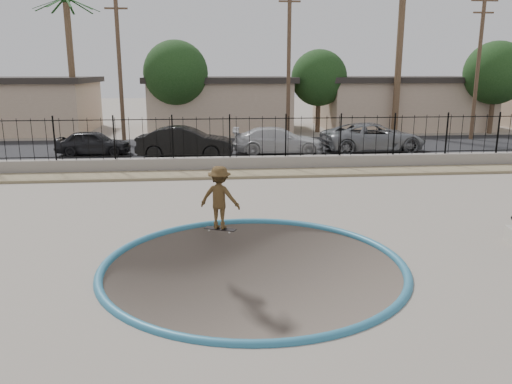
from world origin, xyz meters
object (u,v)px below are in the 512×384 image
at_px(car_d, 373,137).
at_px(skateboard, 220,229).
at_px(car_a, 93,143).
at_px(car_c, 278,141).
at_px(car_b, 185,143).
at_px(skater, 220,201).

bearing_deg(car_d, skateboard, 141.38).
height_order(car_a, car_c, car_c).
height_order(car_b, car_c, car_b).
bearing_deg(car_a, car_d, -88.00).
distance_m(skater, car_b, 12.05).
relative_size(skateboard, car_c, 0.19).
xyz_separation_m(skateboard, car_a, (-6.25, 13.40, 0.62)).
height_order(skater, car_c, skater).
distance_m(car_a, car_b, 5.04).
height_order(skater, car_d, skater).
xyz_separation_m(car_a, car_c, (9.70, -0.55, 0.05)).
xyz_separation_m(car_c, car_d, (5.28, 0.24, 0.08)).
xyz_separation_m(skateboard, car_c, (3.45, 12.85, 0.67)).
xyz_separation_m(skater, car_c, (3.45, 12.85, -0.14)).
distance_m(skateboard, car_b, 12.08).
bearing_deg(car_c, car_d, -83.24).
distance_m(skater, skateboard, 0.81).
xyz_separation_m(skater, car_b, (-1.41, 11.97, -0.05)).
bearing_deg(car_d, skater, 141.38).
bearing_deg(skater, skateboard, -69.37).
relative_size(skateboard, car_a, 0.24).
bearing_deg(car_b, skater, -167.81).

